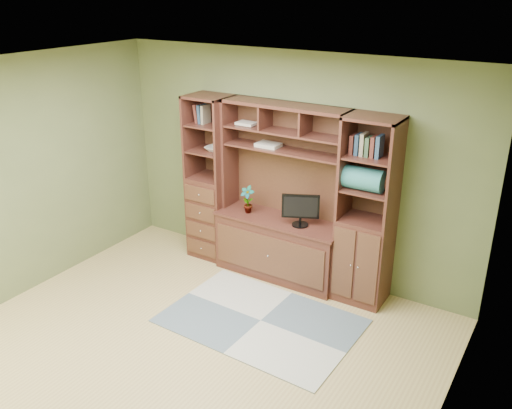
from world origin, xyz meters
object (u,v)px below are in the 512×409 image
Objects in this scene: center_hutch at (280,195)px; monitor at (301,204)px; right_tower at (367,213)px; left_tower at (211,179)px.

center_hutch is 4.00× the size of monitor.
monitor is (-0.74, -0.07, -0.04)m from right_tower.
right_tower is at bearing -19.43° from monitor.
right_tower is 4.00× the size of monitor.
center_hutch is at bearing -177.77° from right_tower.
center_hutch is at bearing -2.29° from left_tower.
center_hutch is 0.29m from monitor.
right_tower is (2.02, 0.00, 0.00)m from left_tower.
left_tower is (-1.00, 0.04, 0.00)m from center_hutch.
left_tower is 2.02m from right_tower.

